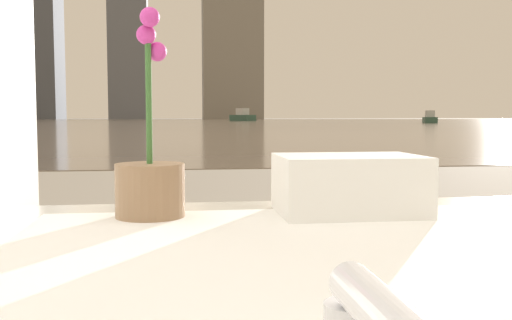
{
  "coord_description": "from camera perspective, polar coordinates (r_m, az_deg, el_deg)",
  "views": [
    {
      "loc": [
        -0.39,
        -0.27,
        0.68
      ],
      "look_at": [
        -0.07,
        2.12,
        0.5
      ],
      "focal_mm": 40.0,
      "sensor_mm": 36.0,
      "label": 1
    }
  ],
  "objects": [
    {
      "name": "potted_orchid",
      "position": [
        1.15,
        -10.54,
        -1.66
      ],
      "size": [
        0.14,
        0.14,
        0.41
      ],
      "color": "#8C6B4C",
      "rests_on": "bathtub"
    },
    {
      "name": "towel_stack",
      "position": [
        1.19,
        9.28,
        -2.4
      ],
      "size": [
        0.29,
        0.21,
        0.12
      ],
      "color": "white",
      "rests_on": "bathtub"
    },
    {
      "name": "harbor_water",
      "position": [
        62.27,
        -7.22,
        3.78
      ],
      "size": [
        180.0,
        110.0,
        0.01
      ],
      "color": "gray",
      "rests_on": "ground_plane"
    },
    {
      "name": "harbor_boat_0",
      "position": [
        57.57,
        16.99,
        3.99
      ],
      "size": [
        2.04,
        3.38,
        1.2
      ],
      "color": "#335647",
      "rests_on": "harbor_water"
    },
    {
      "name": "harbor_boat_2",
      "position": [
        78.79,
        -1.36,
        4.39
      ],
      "size": [
        3.37,
        4.85,
        1.73
      ],
      "color": "#335647",
      "rests_on": "harbor_water"
    },
    {
      "name": "harbor_boat_3",
      "position": [
        66.25,
        -23.81,
        4.0
      ],
      "size": [
        3.82,
        4.64,
        1.7
      ],
      "color": "#335647",
      "rests_on": "harbor_water"
    },
    {
      "name": "skyline_tower_3",
      "position": [
        120.72,
        -2.42,
        14.79
      ],
      "size": [
        12.12,
        8.4,
        44.77
      ],
      "color": "gray",
      "rests_on": "ground_plane"
    }
  ]
}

